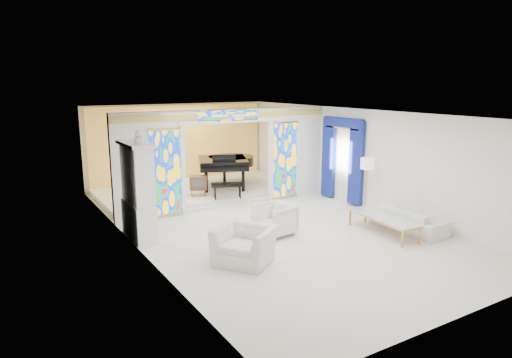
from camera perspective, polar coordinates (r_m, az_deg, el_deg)
floor at (r=12.53m, az=0.83°, el=-5.56°), size 12.00×12.00×0.00m
ceiling at (r=11.97m, az=0.88°, el=8.26°), size 7.00×12.00×0.02m
wall_back at (r=17.48m, az=-9.63°, el=4.35°), size 7.00×0.02×3.00m
wall_front at (r=7.89m, az=24.70°, el=-5.98°), size 7.00×0.02×3.00m
wall_left at (r=10.76m, az=-15.16°, el=-0.67°), size 0.02×12.00×3.00m
wall_right at (r=14.30m, az=12.86°, el=2.53°), size 0.02×12.00×3.00m
partition_wall at (r=13.84m, az=-3.52°, el=3.15°), size 7.00×0.22×3.00m
stained_glass_left at (r=13.01m, az=-11.23°, el=0.78°), size 0.90×0.04×2.40m
stained_glass_right at (r=14.85m, az=3.65°, el=2.37°), size 0.90×0.04×2.40m
stained_glass_transom at (r=13.62m, az=-3.38°, el=7.94°), size 2.00×0.04×0.34m
alcove_platform at (r=16.01m, az=-6.95°, el=-1.40°), size 6.80×3.80×0.18m
gold_curtain_back at (r=17.37m, az=-9.49°, el=4.31°), size 6.70×0.10×2.90m
chandelier at (r=15.61m, az=-6.35°, el=7.42°), size 0.48×0.48×0.30m
blue_drapes at (r=14.72m, az=10.71°, el=3.20°), size 0.14×1.85×2.65m
china_cabinet at (r=11.47m, az=-14.55°, el=-1.55°), size 0.56×1.46×2.72m
armchair_left at (r=9.81m, az=-1.48°, el=-8.27°), size 1.54×1.58×0.78m
armchair_right at (r=11.51m, az=2.39°, el=-5.09°), size 1.00×0.98×0.80m
sofa at (r=12.54m, az=18.52°, el=-4.79°), size 0.83×2.01×0.58m
side_table at (r=10.60m, az=-2.25°, el=-6.73°), size 0.59×0.59×0.58m
vase at (r=10.51m, az=-2.26°, el=-5.23°), size 0.21×0.21×0.17m
coffee_table at (r=11.99m, az=15.59°, el=-4.72°), size 0.80×2.12×0.46m
floor_lamp at (r=13.60m, az=13.74°, el=1.57°), size 0.52×0.52×1.64m
grand_piano at (r=16.02m, az=-3.68°, el=2.05°), size 2.68×3.21×1.24m
tv_console at (r=14.84m, az=-7.24°, el=-0.48°), size 0.65×0.55×0.64m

